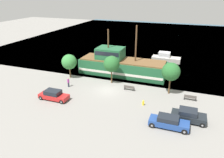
% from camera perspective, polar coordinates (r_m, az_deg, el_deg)
% --- Properties ---
extents(ground_plane, '(160.00, 160.00, 0.00)m').
position_cam_1_polar(ground_plane, '(35.48, -1.16, -2.94)').
color(ground_plane, gray).
extents(water_surface, '(80.00, 80.00, 0.00)m').
position_cam_1_polar(water_surface, '(76.28, 11.24, 10.45)').
color(water_surface, '#33566B').
rests_on(water_surface, ground).
extents(pirate_ship, '(17.69, 4.86, 9.44)m').
position_cam_1_polar(pirate_ship, '(41.51, 2.48, 3.65)').
color(pirate_ship, '#1E5633').
rests_on(pirate_ship, water_surface).
extents(moored_boat_dockside, '(6.24, 2.29, 2.17)m').
position_cam_1_polar(moored_boat_dockside, '(50.92, 13.83, 5.31)').
color(moored_boat_dockside, '#B7B2A8').
rests_on(moored_boat_dockside, water_surface).
extents(parked_car_curb_front, '(4.61, 1.79, 1.46)m').
position_cam_1_polar(parked_car_curb_front, '(26.95, 14.59, -10.80)').
color(parked_car_curb_front, navy).
rests_on(parked_car_curb_front, ground_plane).
extents(parked_car_curb_mid, '(4.42, 1.79, 1.47)m').
position_cam_1_polar(parked_car_curb_mid, '(33.41, -15.02, -4.08)').
color(parked_car_curb_mid, '#B21E1E').
rests_on(parked_car_curb_mid, ground_plane).
extents(parked_car_curb_rear, '(4.15, 1.97, 1.57)m').
position_cam_1_polar(parked_car_curb_rear, '(28.82, 19.32, -9.00)').
color(parked_car_curb_rear, black).
rests_on(parked_car_curb_rear, ground_plane).
extents(fire_hydrant, '(0.42, 0.25, 0.76)m').
position_cam_1_polar(fire_hydrant, '(31.16, 8.16, -6.12)').
color(fire_hydrant, yellow).
rests_on(fire_hydrant, ground_plane).
extents(bench_promenade_east, '(1.68, 0.45, 0.85)m').
position_cam_1_polar(bench_promenade_east, '(35.38, 4.52, -2.30)').
color(bench_promenade_east, '#4C4742').
rests_on(bench_promenade_east, ground_plane).
extents(bench_promenade_west, '(1.75, 0.45, 0.85)m').
position_cam_1_polar(bench_promenade_west, '(34.16, 19.74, -4.58)').
color(bench_promenade_west, '#4C4742').
rests_on(bench_promenade_west, ground_plane).
extents(pedestrian_walking_near, '(0.32, 0.32, 1.57)m').
position_cam_1_polar(pedestrian_walking_near, '(37.12, -11.32, -0.88)').
color(pedestrian_walking_near, '#232838').
rests_on(pedestrian_walking_near, ground_plane).
extents(tree_row_east, '(2.73, 2.73, 4.42)m').
position_cam_1_polar(tree_row_east, '(40.24, -11.12, 4.40)').
color(tree_row_east, brown).
rests_on(tree_row_east, ground_plane).
extents(tree_row_mideast, '(2.77, 2.77, 4.86)m').
position_cam_1_polar(tree_row_mideast, '(37.04, -0.12, 3.94)').
color(tree_row_mideast, brown).
rests_on(tree_row_mideast, ground_plane).
extents(tree_row_midwest, '(2.80, 2.80, 5.05)m').
position_cam_1_polar(tree_row_midwest, '(34.15, 15.13, 1.83)').
color(tree_row_midwest, brown).
rests_on(tree_row_midwest, ground_plane).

